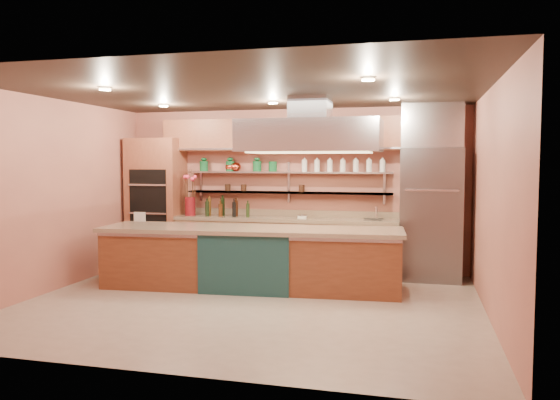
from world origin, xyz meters
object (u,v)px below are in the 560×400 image
(kitchen_scale, at_px, (302,216))
(green_canister, at_px, (273,166))
(island, at_px, (250,258))
(refrigerator, at_px, (431,214))
(flower_vase, at_px, (190,206))
(copper_kettle, at_px, (236,167))

(kitchen_scale, bearing_deg, green_canister, 157.47)
(island, height_order, green_canister, green_canister)
(refrigerator, relative_size, flower_vase, 6.42)
(refrigerator, height_order, green_canister, refrigerator)
(copper_kettle, bearing_deg, kitchen_scale, -9.89)
(refrigerator, height_order, island, refrigerator)
(kitchen_scale, xyz_separation_m, copper_kettle, (-1.26, 0.22, 0.82))
(flower_vase, bearing_deg, refrigerator, -0.14)
(refrigerator, distance_m, flower_vase, 4.13)
(kitchen_scale, bearing_deg, copper_kettle, 168.49)
(flower_vase, bearing_deg, kitchen_scale, 0.00)
(refrigerator, bearing_deg, copper_kettle, 176.07)
(island, bearing_deg, kitchen_scale, 64.18)
(kitchen_scale, height_order, green_canister, green_canister)
(refrigerator, relative_size, kitchen_scale, 14.44)
(kitchen_scale, relative_size, copper_kettle, 0.74)
(copper_kettle, xyz_separation_m, green_canister, (0.69, 0.00, 0.01))
(flower_vase, xyz_separation_m, kitchen_scale, (2.04, 0.00, -0.12))
(island, relative_size, green_canister, 25.34)
(refrigerator, xyz_separation_m, green_canister, (-2.66, 0.23, 0.75))
(refrigerator, xyz_separation_m, kitchen_scale, (-2.09, 0.01, -0.08))
(flower_vase, distance_m, kitchen_scale, 2.04)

